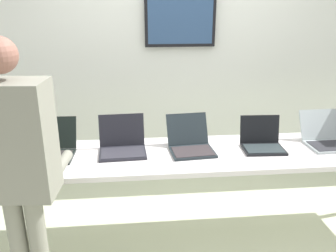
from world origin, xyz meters
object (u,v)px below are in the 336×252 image
object	(u,v)px
laptop_station_5	(326,137)
coffee_mug	(44,168)
laptop_station_1	(50,147)
laptop_station_3	(190,143)
laptop_station_4	(262,141)
workbench	(188,158)
laptop_station_2	(122,144)
person	(16,160)

from	to	relation	value
laptop_station_5	coffee_mug	xyz separation A→B (m)	(-2.23, -0.32, -0.02)
laptop_station_1	laptop_station_5	distance (m)	2.26
laptop_station_3	laptop_station_4	world-z (taller)	laptop_station_3
workbench	laptop_station_1	world-z (taller)	laptop_station_1
workbench	laptop_station_4	world-z (taller)	laptop_station_4
laptop_station_1	coffee_mug	distance (m)	0.32
laptop_station_1	laptop_station_5	size ratio (longest dim) A/B	0.99
laptop_station_3	laptop_station_1	bearing A→B (deg)	179.62
laptop_station_3	coffee_mug	distance (m)	1.12
laptop_station_3	coffee_mug	world-z (taller)	laptop_station_3
laptop_station_2	coffee_mug	bearing A→B (deg)	-148.49
person	coffee_mug	world-z (taller)	person
laptop_station_4	coffee_mug	xyz separation A→B (m)	(-1.66, -0.29, -0.02)
workbench	laptop_station_2	bearing A→B (deg)	171.57
laptop_station_4	workbench	bearing A→B (deg)	-176.19
laptop_station_5	coffee_mug	distance (m)	2.25
person	laptop_station_4	bearing A→B (deg)	21.21
workbench	laptop_station_4	bearing A→B (deg)	3.81
laptop_station_3	coffee_mug	bearing A→B (deg)	-163.79
laptop_station_1	workbench	bearing A→B (deg)	-3.74
workbench	laptop_station_2	distance (m)	0.54
laptop_station_4	laptop_station_1	bearing A→B (deg)	178.97
laptop_station_4	coffee_mug	bearing A→B (deg)	-170.09
laptop_station_4	laptop_station_5	bearing A→B (deg)	2.99
person	laptop_station_3	bearing A→B (deg)	31.43
laptop_station_5	laptop_station_3	bearing A→B (deg)	-179.67
laptop_station_1	person	xyz separation A→B (m)	(-0.01, -0.69, 0.22)
laptop_station_4	person	world-z (taller)	person
laptop_station_5	person	world-z (taller)	person
laptop_station_2	workbench	bearing A→B (deg)	-8.43
laptop_station_1	person	distance (m)	0.73
laptop_station_2	laptop_station_3	size ratio (longest dim) A/B	0.91
laptop_station_2	laptop_station_3	distance (m)	0.54
laptop_station_5	coffee_mug	size ratio (longest dim) A/B	4.72
coffee_mug	laptop_station_2	bearing A→B (deg)	31.51
laptop_station_2	laptop_station_4	xyz separation A→B (m)	(1.13, -0.04, -0.01)
laptop_station_4	laptop_station_5	distance (m)	0.57
workbench	person	bearing A→B (deg)	-150.48
workbench	laptop_station_4	size ratio (longest dim) A/B	11.12
laptop_station_3	person	world-z (taller)	person
laptop_station_4	person	xyz separation A→B (m)	(-1.71, -0.66, 0.22)
laptop_station_1	laptop_station_4	bearing A→B (deg)	-1.03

